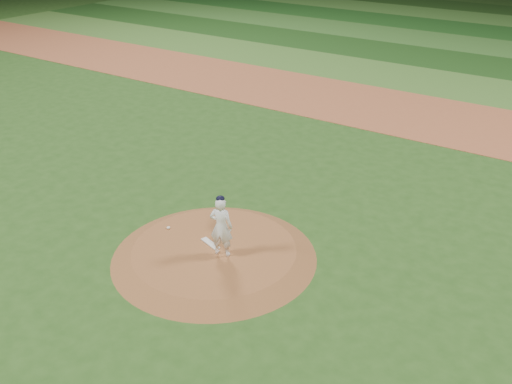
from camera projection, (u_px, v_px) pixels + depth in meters
ground at (215, 256)px, 15.34m from camera, size 120.00×120.00×0.00m
infield_dirt_band at (405, 113)px, 25.66m from camera, size 70.00×6.00×0.02m
outfield_stripe_0 at (443, 84)px, 29.72m from camera, size 70.00×5.00×0.02m
outfield_stripe_1 at (470, 63)px, 33.40m from camera, size 70.00×5.00×0.02m
outfield_stripe_2 at (492, 47)px, 37.09m from camera, size 70.00×5.00×0.02m
outfield_stripe_3 at (510, 34)px, 40.77m from camera, size 70.00×5.00×0.02m
pitchers_mound at (214, 252)px, 15.29m from camera, size 5.50×5.50×0.25m
pitching_rubber at (210, 243)px, 15.42m from camera, size 0.70×0.37×0.03m
rosin_bag at (168, 228)px, 16.14m from camera, size 0.11×0.11×0.06m
pitcher_on_mound at (221, 226)px, 14.61m from camera, size 0.70×0.56×1.73m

